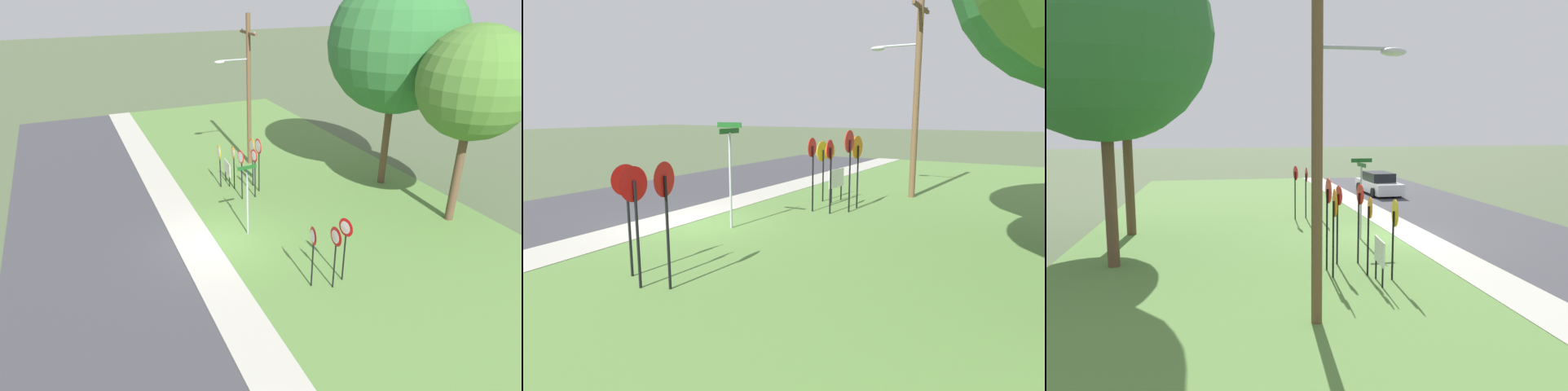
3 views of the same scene
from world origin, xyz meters
TOP-DOWN VIEW (x-y plane):
  - ground_plane at (0.00, 0.00)m, footprint 160.00×160.00m
  - road_asphalt at (0.00, -4.80)m, footprint 44.00×6.40m
  - sidewalk_strip at (0.00, -0.80)m, footprint 44.00×1.60m
  - grass_median at (0.00, 6.00)m, footprint 44.00×12.00m
  - stop_sign_near_left at (-3.37, 3.13)m, footprint 0.61×0.11m
  - stop_sign_near_right at (-3.40, 2.45)m, footprint 0.65×0.10m
  - stop_sign_far_left at (-4.69, 2.53)m, footprint 0.62×0.12m
  - stop_sign_far_center at (-5.21, 1.97)m, footprint 0.76×0.13m
  - stop_sign_far_right at (-4.70, 3.56)m, footprint 0.80×0.11m
  - stop_sign_center_tall at (-3.93, 3.58)m, footprint 0.75×0.09m
  - yield_sign_near_left at (4.15, 2.09)m, footprint 0.64×0.14m
  - yield_sign_near_right at (4.52, 2.75)m, footprint 0.68×0.10m
  - yield_sign_far_left at (4.27, 3.29)m, footprint 0.66×0.16m
  - street_name_post at (-0.15, 1.46)m, footprint 0.96×0.82m
  - utility_pole at (-7.83, 4.55)m, footprint 2.10×2.03m
  - notice_board at (-5.44, 2.45)m, footprint 1.10×0.12m
  - oak_tree_left at (-2.42, 10.00)m, footprint 6.49×6.49m
  - oak_tree_right at (2.23, 10.24)m, footprint 4.55×4.55m

SIDE VIEW (x-z plane):
  - ground_plane at x=0.00m, z-range 0.00..0.00m
  - road_asphalt at x=0.00m, z-range 0.00..0.01m
  - grass_median at x=0.00m, z-range 0.00..0.04m
  - sidewalk_strip at x=0.00m, z-range 0.00..0.06m
  - notice_board at x=-5.44m, z-range 0.25..1.50m
  - stop_sign_far_left at x=-4.69m, z-range 0.53..2.83m
  - stop_sign_far_center at x=-5.21m, z-range 0.56..2.85m
  - yield_sign_near_left at x=4.15m, z-range 0.60..2.95m
  - stop_sign_near_left at x=-3.37m, z-range 0.56..3.04m
  - yield_sign_near_right at x=4.52m, z-range 0.62..3.01m
  - stop_sign_near_right at x=-3.40m, z-range 0.59..3.11m
  - street_name_post at x=-0.15m, z-range 0.33..3.42m
  - yield_sign_far_left at x=4.27m, z-range 0.64..3.12m
  - stop_sign_far_right at x=-4.70m, z-range 0.64..3.20m
  - stop_sign_center_tall at x=-3.93m, z-range 0.68..3.47m
  - utility_pole at x=-7.83m, z-range 0.38..8.60m
  - oak_tree_right at x=2.23m, z-range 1.91..10.25m
  - oak_tree_left at x=-2.42m, z-range 1.93..12.24m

